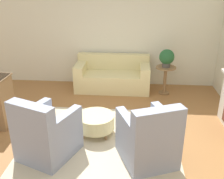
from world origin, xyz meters
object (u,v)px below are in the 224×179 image
object	(u,v)px
couch	(113,77)
armchair_right	(149,140)
ottoman_table	(96,122)
potted_plant_on_side_table	(167,57)
armchair_left	(46,135)
side_table	(165,76)

from	to	relation	value
couch	armchair_right	bearing A→B (deg)	-74.89
ottoman_table	potted_plant_on_side_table	world-z (taller)	potted_plant_on_side_table
armchair_left	ottoman_table	bearing A→B (deg)	46.80
couch	side_table	xyz separation A→B (m)	(1.33, -0.19, 0.14)
couch	armchair_right	size ratio (longest dim) A/B	1.75
couch	potted_plant_on_side_table	world-z (taller)	potted_plant_on_side_table
potted_plant_on_side_table	armchair_right	bearing A→B (deg)	-100.86
armchair_left	armchair_right	world-z (taller)	same
side_table	armchair_left	bearing A→B (deg)	-127.88
couch	ottoman_table	world-z (taller)	couch
couch	side_table	world-z (taller)	couch
side_table	ottoman_table	bearing A→B (deg)	-125.74
armchair_right	potted_plant_on_side_table	world-z (taller)	potted_plant_on_side_table
armchair_right	side_table	world-z (taller)	armchair_right
potted_plant_on_side_table	couch	bearing A→B (deg)	171.74
side_table	potted_plant_on_side_table	world-z (taller)	potted_plant_on_side_table
couch	potted_plant_on_side_table	size ratio (longest dim) A/B	4.33
armchair_right	side_table	size ratio (longest dim) A/B	1.53
side_table	potted_plant_on_side_table	distance (m)	0.47
couch	armchair_left	size ratio (longest dim) A/B	1.75
armchair_left	potted_plant_on_side_table	bearing A→B (deg)	52.12
couch	armchair_right	xyz separation A→B (m)	(0.80, -2.97, 0.07)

